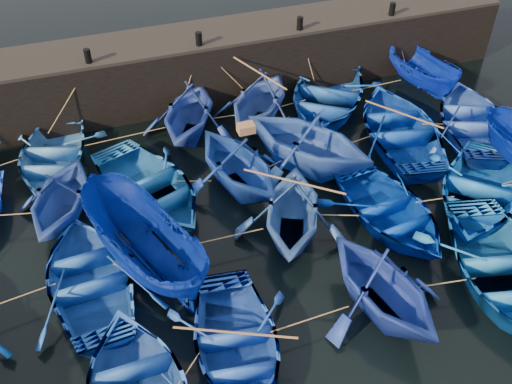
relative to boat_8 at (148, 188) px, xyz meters
name	(u,v)px	position (x,y,z in m)	size (l,w,h in m)	color
ground	(293,282)	(3.11, -4.70, -0.53)	(120.00, 120.00, 0.00)	black
quay_wall	(196,67)	(3.11, 5.80, 0.72)	(26.00, 2.50, 2.50)	black
quay_top	(193,36)	(3.11, 5.80, 2.03)	(26.00, 2.50, 0.12)	black
bollard_1	(88,56)	(-0.89, 4.90, 2.34)	(0.24, 0.24, 0.50)	black
bollard_2	(199,39)	(3.11, 4.90, 2.34)	(0.24, 0.24, 0.50)	black
bollard_3	(300,23)	(7.11, 4.90, 2.34)	(0.24, 0.24, 0.50)	black
bollard_4	(392,9)	(11.11, 4.90, 2.34)	(0.24, 0.24, 0.50)	black
boat_1	(51,154)	(-2.81, 2.90, -0.06)	(3.30, 4.62, 0.96)	blue
boat_2	(188,111)	(2.13, 3.10, 0.52)	(3.44, 3.99, 2.10)	navy
boat_3	(259,99)	(4.81, 3.03, 0.53)	(3.47, 4.03, 2.12)	#2C4BA5
boat_4	(327,95)	(7.65, 3.15, 0.06)	(4.09, 5.72, 1.19)	navy
boat_5	(421,71)	(11.90, 3.27, 0.26)	(1.56, 4.13, 1.60)	#0420BB
boat_7	(61,196)	(-2.62, -0.05, 0.45)	(3.23, 3.74, 1.97)	navy
boat_8	(148,188)	(0.00, 0.00, 0.00)	(3.69, 5.15, 1.07)	#165DB5
boat_9	(238,162)	(2.89, -0.35, 0.56)	(3.59, 4.16, 2.19)	navy
boat_10	(308,138)	(5.42, -0.10, 0.72)	(4.11, 4.77, 2.51)	blue
boat_11	(401,128)	(9.25, 0.24, 0.04)	(3.93, 5.50, 1.14)	#063191
boat_12	(473,120)	(12.09, -0.13, 0.00)	(3.65, 5.10, 1.06)	blue
boat_14	(90,276)	(-2.20, -3.10, -0.03)	(3.45, 4.83, 1.00)	#1648AF
boat_15	(143,245)	(-0.65, -2.90, 0.46)	(1.94, 5.15, 1.99)	navy
boat_16	(292,210)	(3.73, -2.96, 0.51)	(3.41, 3.96, 2.08)	#2C59AE
boat_17	(390,211)	(6.77, -3.42, -0.05)	(3.31, 4.63, 0.96)	#002B9C
boat_18	(478,191)	(9.85, -3.57, -0.01)	(3.59, 5.03, 1.04)	blue
boat_22	(236,345)	(0.89, -6.41, -0.07)	(3.18, 4.44, 0.92)	blue
boat_23	(383,285)	(4.86, -6.33, 0.51)	(3.43, 3.97, 2.09)	#1A359A
boat_24	(504,270)	(8.49, -6.60, 0.03)	(3.90, 5.45, 1.13)	#105AAD
wooden_crate	(246,128)	(3.19, -0.35, 1.80)	(0.53, 0.37, 0.28)	#966741
mooring_ropes	(233,160)	(2.84, 0.06, 0.33)	(18.15, 11.88, 2.10)	tan
loose_oars	(304,160)	(4.67, -1.53, 1.06)	(10.62, 11.52, 1.26)	#99724C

